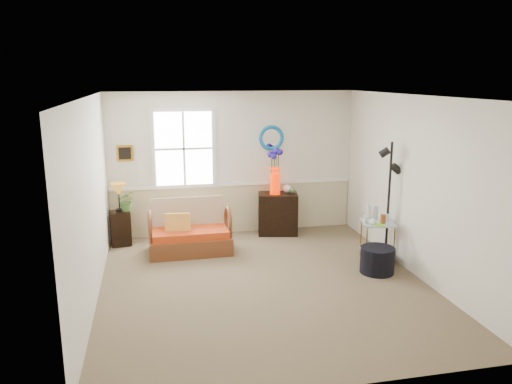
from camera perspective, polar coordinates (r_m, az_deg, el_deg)
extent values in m
cube|color=brown|center=(7.16, 0.90, -10.41)|extent=(4.50, 5.00, 0.01)
cube|color=white|center=(6.57, 0.98, 10.87)|extent=(4.50, 5.00, 0.01)
cube|color=silver|center=(9.15, -2.57, 3.30)|extent=(4.50, 0.01, 2.60)
cube|color=silver|center=(4.45, 8.21, -7.51)|extent=(4.50, 0.01, 2.60)
cube|color=silver|center=(6.63, -18.39, -1.15)|extent=(0.01, 5.00, 2.60)
cube|color=silver|center=(7.56, 17.80, 0.59)|extent=(0.01, 5.00, 2.60)
cube|color=#C0B489|center=(9.31, -2.49, -1.88)|extent=(4.46, 0.02, 0.90)
cube|color=white|center=(9.19, -2.51, 0.93)|extent=(4.46, 0.04, 0.06)
cube|color=#BD7F20|center=(8.98, -14.76, 4.31)|extent=(0.28, 0.03, 0.28)
torus|color=#1B8CC4|center=(9.20, 1.75, 6.19)|extent=(0.47, 0.07, 0.47)
imported|color=#4A7634|center=(8.85, -14.54, -1.21)|extent=(0.36, 0.39, 0.28)
cylinder|color=black|center=(7.68, 13.69, -7.56)|extent=(0.56, 0.56, 0.39)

